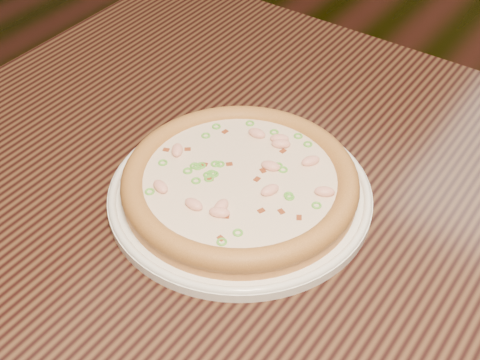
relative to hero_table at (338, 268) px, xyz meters
The scene contains 3 objects.
hero_table is the anchor object (origin of this frame).
plate 0.17m from the hero_table, 157.38° to the right, with size 0.32×0.32×0.02m.
pizza 0.18m from the hero_table, 157.42° to the right, with size 0.29×0.29×0.03m.
Camera 1 is at (-0.08, -1.26, 1.31)m, focal length 50.00 mm.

